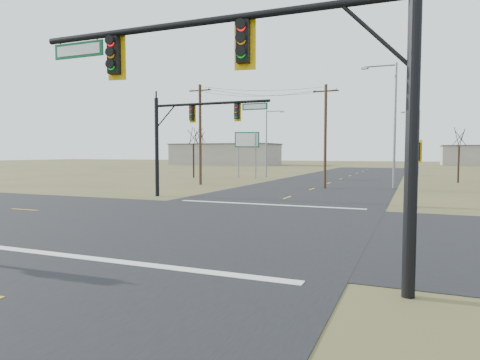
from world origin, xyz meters
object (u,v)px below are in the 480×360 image
Objects in this scene: highway_sign at (247,145)px; pedestal_signal_ne at (417,157)px; utility_pole_near at (325,135)px; bare_tree_b at (200,135)px; mast_arm_far at (191,125)px; utility_pole_far at (200,133)px; streetlight_a at (392,118)px; bare_tree_c at (459,137)px; mast_arm_near at (256,71)px; streetlight_c at (268,140)px; bare_tree_a at (193,135)px; streetlight_b at (417,139)px.

pedestal_signal_ne is at bearing -68.60° from highway_sign.
utility_pole_near reaches higher than bare_tree_b.
highway_sign is at bearing 113.08° from mast_arm_far.
mast_arm_far is 0.96× the size of utility_pole_near.
utility_pole_far reaches higher than mast_arm_far.
streetlight_a reaches higher than bare_tree_b.
utility_pole_near reaches higher than bare_tree_c.
mast_arm_near is 0.93× the size of streetlight_a.
utility_pole_far is 18.52m from streetlight_a.
bare_tree_b is at bearing 141.06° from utility_pole_near.
pedestal_signal_ne is 41.94m from bare_tree_b.
mast_arm_far is 27.54m from streetlight_c.
streetlight_c is 1.22× the size of bare_tree_b.
bare_tree_b is (-14.61, 29.41, 0.59)m from mast_arm_far.
bare_tree_a is (-24.91, 8.28, -0.82)m from streetlight_a.
pedestal_signal_ne is 0.68× the size of highway_sign.
utility_pole_far is 1.13× the size of streetlight_c.
bare_tree_b is at bearing -152.27° from streetlight_b.
mast_arm_far is 24.39m from highway_sign.
utility_pole_far is 1.72× the size of highway_sign.
mast_arm_far is 0.89× the size of utility_pole_far.
mast_arm_far is 1.52× the size of highway_sign.
mast_arm_far is 12.89m from utility_pole_far.
streetlight_c is at bearing 131.59° from pedestal_signal_ne.
bare_tree_a is at bearing 111.90° from mast_arm_near.
streetlight_a is 31.54m from bare_tree_b.
bare_tree_c is at bearing 81.74° from streetlight_a.
bare_tree_c is (4.14, -16.18, -0.33)m from streetlight_b.
pedestal_signal_ne is 40.90m from streetlight_b.
utility_pole_near is (-3.84, 28.70, -0.39)m from mast_arm_near.
utility_pole_far is (-16.62, 28.77, -0.02)m from mast_arm_near.
mast_arm_far is 0.80× the size of streetlight_a.
highway_sign is 0.66× the size of streetlight_c.
streetlight_c is 9.93m from bare_tree_a.
mast_arm_far is 32.84m from bare_tree_b.
mast_arm_far is at bearing -122.42° from utility_pole_near.
streetlight_a reaches higher than bare_tree_c.
bare_tree_a is (-23.20, 39.43, 0.27)m from mast_arm_near.
bare_tree_b is (-2.65, 7.04, 0.31)m from bare_tree_a.
streetlight_b is 1.35× the size of bare_tree_a.
highway_sign is 24.36m from bare_tree_c.
streetlight_a is (17.95, -9.77, 2.17)m from highway_sign.
utility_pole_far is at bearing -110.38° from highway_sign.
bare_tree_a is 0.96× the size of bare_tree_b.
streetlight_c is at bearing -10.47° from bare_tree_b.
highway_sign is at bearing 12.04° from bare_tree_a.
utility_pole_far is at bearing -81.75° from streetlight_c.
utility_pole_near is 0.99× the size of streetlight_b.
pedestal_signal_ne is 23.72m from utility_pole_far.
utility_pole_near is 0.83× the size of streetlight_a.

